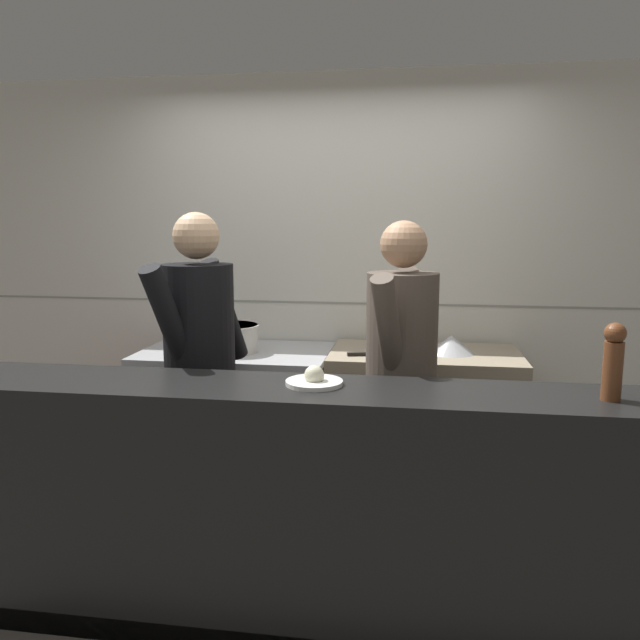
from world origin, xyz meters
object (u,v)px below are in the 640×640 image
(mixing_bowl_steel, at_px, (451,344))
(chefs_knife, at_px, (374,355))
(pepper_mill, at_px, (613,360))
(plated_dish_main, at_px, (314,380))
(chef_head_cook, at_px, (200,367))
(chef_sous, at_px, (401,376))
(stock_pot, at_px, (231,337))
(oven_range, at_px, (237,420))

(mixing_bowl_steel, xyz_separation_m, chefs_knife, (-0.44, -0.14, -0.05))
(mixing_bowl_steel, height_order, pepper_mill, pepper_mill)
(mixing_bowl_steel, relative_size, pepper_mill, 0.93)
(plated_dish_main, distance_m, chef_head_cook, 0.85)
(plated_dish_main, distance_m, chef_sous, 0.67)
(mixing_bowl_steel, xyz_separation_m, chef_sous, (-0.27, -0.66, -0.03))
(chef_sous, bearing_deg, pepper_mill, -23.39)
(plated_dish_main, relative_size, pepper_mill, 0.80)
(mixing_bowl_steel, bearing_deg, chef_head_cook, -150.77)
(stock_pot, xyz_separation_m, chef_sous, (1.04, -0.62, -0.05))
(chefs_knife, height_order, chef_head_cook, chef_head_cook)
(mixing_bowl_steel, xyz_separation_m, plated_dish_main, (-0.61, -1.23, 0.08))
(mixing_bowl_steel, bearing_deg, oven_range, 179.60)
(plated_dish_main, bearing_deg, stock_pot, 120.44)
(pepper_mill, relative_size, chef_head_cook, 0.17)
(chefs_knife, height_order, pepper_mill, pepper_mill)
(chef_sous, bearing_deg, plated_dish_main, -104.84)
(stock_pot, relative_size, chef_sous, 0.21)
(stock_pot, distance_m, chefs_knife, 0.88)
(chefs_knife, distance_m, chef_head_cook, 1.01)
(stock_pot, height_order, chef_sous, chef_sous)
(chefs_knife, bearing_deg, plated_dish_main, -98.68)
(oven_range, height_order, chef_sous, chef_sous)
(oven_range, bearing_deg, mixing_bowl_steel, -0.40)
(plated_dish_main, height_order, pepper_mill, pepper_mill)
(oven_range, relative_size, mixing_bowl_steel, 4.30)
(oven_range, xyz_separation_m, chef_sous, (1.02, -0.67, 0.49))
(chef_head_cook, relative_size, chef_sous, 1.02)
(mixing_bowl_steel, bearing_deg, stock_pot, -178.36)
(plated_dish_main, bearing_deg, chefs_knife, 81.32)
(mixing_bowl_steel, distance_m, chef_sous, 0.72)
(chef_head_cook, bearing_deg, plated_dish_main, -18.41)
(plated_dish_main, distance_m, pepper_mill, 1.12)
(pepper_mill, bearing_deg, stock_pot, 145.44)
(chefs_knife, bearing_deg, stock_pot, 173.37)
(stock_pot, xyz_separation_m, plated_dish_main, (0.70, -1.20, 0.07))
(chefs_knife, xyz_separation_m, chef_head_cook, (-0.83, -0.57, 0.03))
(oven_range, distance_m, chef_sous, 1.32)
(oven_range, relative_size, chefs_knife, 3.12)
(stock_pot, height_order, plated_dish_main, plated_dish_main)
(chef_head_cook, bearing_deg, pepper_mill, 1.94)
(oven_range, xyz_separation_m, mixing_bowl_steel, (1.30, -0.01, 0.52))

